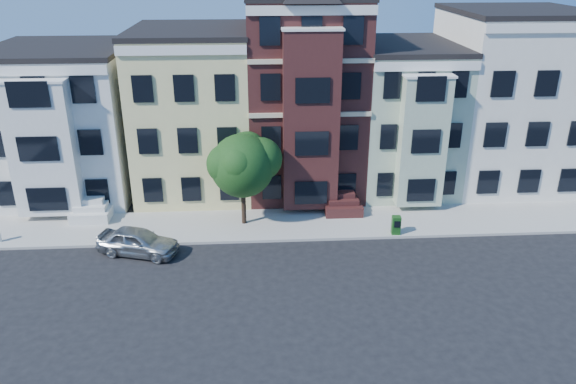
{
  "coord_description": "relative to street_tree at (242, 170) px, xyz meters",
  "views": [
    {
      "loc": [
        -3.19,
        -20.87,
        14.37
      ],
      "look_at": [
        -1.7,
        3.04,
        4.2
      ],
      "focal_mm": 35.0,
      "sensor_mm": 36.0,
      "label": 1
    }
  ],
  "objects": [
    {
      "name": "far_sidewalk",
      "position": [
        3.9,
        -0.2,
        -3.33
      ],
      "size": [
        60.0,
        4.0,
        0.15
      ],
      "primitive_type": "cube",
      "color": "#9E9B93",
      "rests_on": "ground"
    },
    {
      "name": "house_yellow",
      "position": [
        -3.1,
        6.3,
        1.6
      ],
      "size": [
        7.0,
        9.0,
        10.0
      ],
      "primitive_type": "cube",
      "color": "beige",
      "rests_on": "ground"
    },
    {
      "name": "parked_car",
      "position": [
        -5.44,
        -3.02,
        -2.68
      ],
      "size": [
        4.52,
        2.84,
        1.43
      ],
      "primitive_type": "imported",
      "rotation": [
        0.0,
        0.0,
        1.28
      ],
      "color": "#A3A7AB",
      "rests_on": "ground"
    },
    {
      "name": "house_brown",
      "position": [
        3.9,
        6.3,
        2.6
      ],
      "size": [
        7.0,
        9.0,
        12.0
      ],
      "primitive_type": "cube",
      "color": "#3C1917",
      "rests_on": "ground"
    },
    {
      "name": "newspaper_box",
      "position": [
        8.36,
        -1.88,
        -2.73
      ],
      "size": [
        0.49,
        0.45,
        1.04
      ],
      "primitive_type": "cube",
      "rotation": [
        0.0,
        0.0,
        -0.07
      ],
      "color": "#1A4F19",
      "rests_on": "far_sidewalk"
    },
    {
      "name": "street_tree",
      "position": [
        0.0,
        0.0,
        0.0
      ],
      "size": [
        5.67,
        5.67,
        6.5
      ],
      "primitive_type": null,
      "rotation": [
        0.0,
        0.0,
        0.02
      ],
      "color": "#22501C",
      "rests_on": "far_sidewalk"
    },
    {
      "name": "house_green",
      "position": [
        10.4,
        6.3,
        1.1
      ],
      "size": [
        6.0,
        9.0,
        9.0
      ],
      "primitive_type": "cube",
      "color": "#A4B799",
      "rests_on": "ground"
    },
    {
      "name": "ground",
      "position": [
        3.9,
        -8.2,
        -3.4
      ],
      "size": [
        120.0,
        120.0,
        0.0
      ],
      "primitive_type": "plane",
      "color": "black"
    },
    {
      "name": "house_cream",
      "position": [
        17.4,
        6.3,
        2.1
      ],
      "size": [
        8.0,
        9.0,
        11.0
      ],
      "primitive_type": "cube",
      "color": "silver",
      "rests_on": "ground"
    },
    {
      "name": "house_white",
      "position": [
        -11.1,
        6.3,
        1.1
      ],
      "size": [
        8.0,
        9.0,
        9.0
      ],
      "primitive_type": "cube",
      "color": "silver",
      "rests_on": "ground"
    }
  ]
}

